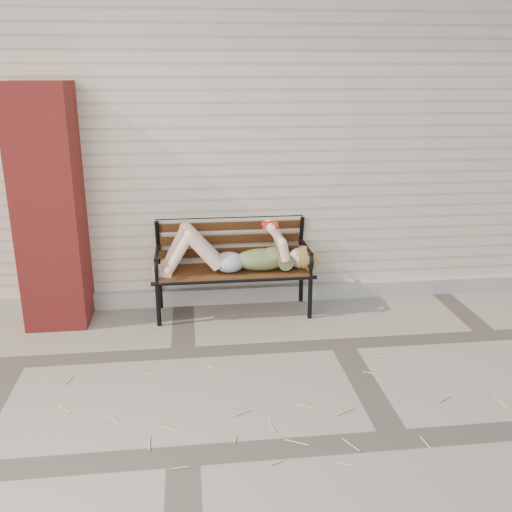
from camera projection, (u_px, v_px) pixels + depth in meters
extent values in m
plane|color=gray|center=(341.00, 344.00, 4.53)|extent=(80.00, 80.00, 0.00)
cube|color=beige|center=(282.00, 121.00, 6.91)|extent=(8.00, 4.00, 3.00)
cube|color=#ABA79A|center=(315.00, 291.00, 5.43)|extent=(8.00, 0.10, 0.15)
cube|color=#A72A25|center=(50.00, 208.00, 4.67)|extent=(0.50, 0.50, 2.00)
cylinder|color=black|center=(158.00, 304.00, 4.80)|extent=(0.04, 0.04, 0.40)
cylinder|color=black|center=(160.00, 287.00, 5.18)|extent=(0.04, 0.04, 0.40)
cylinder|color=black|center=(310.00, 297.00, 4.95)|extent=(0.04, 0.04, 0.40)
cylinder|color=black|center=(301.00, 281.00, 5.33)|extent=(0.04, 0.04, 0.40)
cube|color=#4F2E14|center=(233.00, 271.00, 5.00)|extent=(1.34, 0.43, 0.03)
cylinder|color=black|center=(235.00, 281.00, 4.82)|extent=(1.41, 0.04, 0.04)
cylinder|color=black|center=(231.00, 266.00, 5.20)|extent=(1.41, 0.04, 0.04)
torus|color=black|center=(230.00, 214.00, 5.15)|extent=(0.24, 0.03, 0.24)
ellipsoid|color=#093541|center=(261.00, 259.00, 4.97)|extent=(0.48, 0.27, 0.19)
ellipsoid|color=#093541|center=(273.00, 256.00, 4.98)|extent=(0.23, 0.26, 0.14)
ellipsoid|color=#ABABB0|center=(229.00, 262.00, 4.94)|extent=(0.26, 0.30, 0.17)
sphere|color=beige|center=(300.00, 258.00, 5.01)|extent=(0.19, 0.19, 0.19)
ellipsoid|color=#D7A851|center=(305.00, 257.00, 5.02)|extent=(0.22, 0.22, 0.20)
cube|color=red|center=(270.00, 222.00, 4.88)|extent=(0.12, 0.02, 0.02)
cube|color=#EDE7CE|center=(270.00, 226.00, 4.85)|extent=(0.12, 0.08, 0.04)
cube|color=#EDE7CE|center=(269.00, 224.00, 4.92)|extent=(0.12, 0.08, 0.04)
cube|color=red|center=(270.00, 225.00, 4.85)|extent=(0.13, 0.08, 0.05)
cube|color=red|center=(269.00, 223.00, 4.92)|extent=(0.13, 0.08, 0.05)
cylinder|color=tan|center=(233.00, 467.00, 3.11)|extent=(0.05, 0.10, 0.01)
cylinder|color=tan|center=(389.00, 384.00, 3.94)|extent=(0.06, 0.06, 0.01)
cylinder|color=tan|center=(459.00, 483.00, 2.99)|extent=(0.14, 0.08, 0.01)
cylinder|color=tan|center=(242.00, 406.00, 3.68)|extent=(0.14, 0.05, 0.01)
cylinder|color=tan|center=(319.00, 356.00, 4.32)|extent=(0.07, 0.08, 0.01)
cylinder|color=tan|center=(251.00, 406.00, 3.68)|extent=(0.13, 0.01, 0.01)
cylinder|color=tan|center=(42.00, 452.00, 3.24)|extent=(0.05, 0.07, 0.01)
cylinder|color=tan|center=(149.00, 386.00, 3.91)|extent=(0.04, 0.10, 0.01)
cylinder|color=tan|center=(300.00, 399.00, 3.76)|extent=(0.04, 0.08, 0.01)
cylinder|color=tan|center=(210.00, 400.00, 3.74)|extent=(0.07, 0.08, 0.01)
cylinder|color=tan|center=(207.00, 372.00, 4.10)|extent=(0.06, 0.08, 0.01)
cylinder|color=tan|center=(481.00, 422.00, 3.52)|extent=(0.06, 0.15, 0.01)
cylinder|color=tan|center=(121.00, 369.00, 4.13)|extent=(0.11, 0.04, 0.01)
cylinder|color=tan|center=(103.00, 409.00, 3.65)|extent=(0.13, 0.08, 0.01)
cylinder|color=tan|center=(301.00, 366.00, 4.19)|extent=(0.10, 0.04, 0.01)
cylinder|color=tan|center=(111.00, 497.00, 2.89)|extent=(0.13, 0.02, 0.01)
cylinder|color=tan|center=(172.00, 407.00, 3.67)|extent=(0.03, 0.11, 0.01)
cylinder|color=tan|center=(338.00, 361.00, 4.26)|extent=(0.07, 0.06, 0.01)
cylinder|color=tan|center=(210.00, 504.00, 2.85)|extent=(0.08, 0.01, 0.01)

